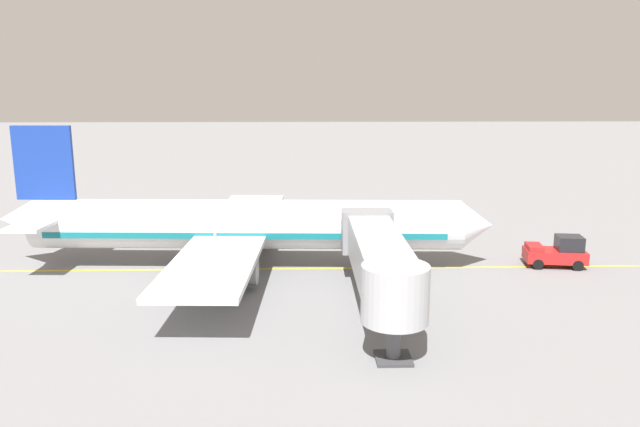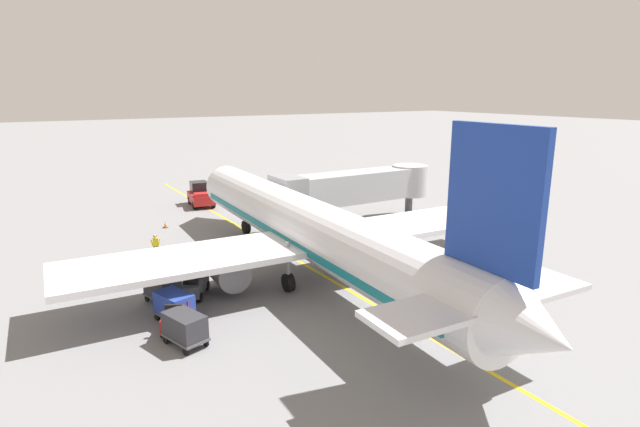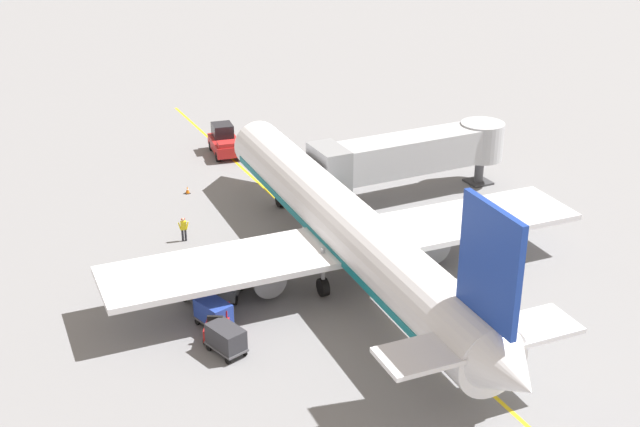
{
  "view_description": "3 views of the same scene",
  "coord_description": "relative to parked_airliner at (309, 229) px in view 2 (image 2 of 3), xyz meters",
  "views": [
    {
      "loc": [
        43.07,
        6.14,
        13.3
      ],
      "look_at": [
        -2.99,
        7.45,
        3.61
      ],
      "focal_mm": 33.49,
      "sensor_mm": 36.0,
      "label": 1
    },
    {
      "loc": [
        -16.38,
        -25.23,
        11.79
      ],
      "look_at": [
        1.83,
        4.55,
        3.24
      ],
      "focal_mm": 28.31,
      "sensor_mm": 36.0,
      "label": 2
    },
    {
      "loc": [
        -22.49,
        -39.46,
        25.13
      ],
      "look_at": [
        -1.8,
        3.28,
        3.72
      ],
      "focal_mm": 47.68,
      "sensor_mm": 36.0,
      "label": 3
    }
  ],
  "objects": [
    {
      "name": "parked_airliner",
      "position": [
        0.0,
        0.0,
        0.0
      ],
      "size": [
        30.21,
        37.32,
        10.63
      ],
      "color": "silver",
      "rests_on": "ground"
    },
    {
      "name": "baggage_cart_third_in_train",
      "position": [
        -9.65,
        -4.91,
        -2.24
      ],
      "size": [
        1.88,
        2.97,
        1.58
      ],
      "color": "#4C4C51",
      "rests_on": "ground"
    },
    {
      "name": "baggage_tug_lead",
      "position": [
        -7.38,
        0.73,
        -2.47
      ],
      "size": [
        2.36,
        2.75,
        1.62
      ],
      "color": "slate",
      "rests_on": "ground"
    },
    {
      "name": "baggage_cart_second_in_train",
      "position": [
        -9.37,
        -2.15,
        -2.24
      ],
      "size": [
        1.88,
        2.97,
        1.58
      ],
      "color": "#4C4C51",
      "rests_on": "ground"
    },
    {
      "name": "safety_cone_nose_left",
      "position": [
        -4.85,
        16.81,
        -2.9
      ],
      "size": [
        0.36,
        0.36,
        0.59
      ],
      "color": "black",
      "rests_on": "ground"
    },
    {
      "name": "ground_plane",
      "position": [
        0.81,
        -1.62,
        -3.19
      ],
      "size": [
        400.0,
        400.0,
        0.0
      ],
      "primitive_type": "plane",
      "color": "slate"
    },
    {
      "name": "jet_bridge",
      "position": [
        10.07,
        8.97,
        0.27
      ],
      "size": [
        15.74,
        3.5,
        4.98
      ],
      "color": "#A8AAAF",
      "rests_on": "ground"
    },
    {
      "name": "pushback_tractor",
      "position": [
        0.73,
        23.78,
        -2.09
      ],
      "size": [
        2.8,
        4.67,
        2.4
      ],
      "color": "#B21E1E",
      "rests_on": "ground"
    },
    {
      "name": "baggage_tug_trailing",
      "position": [
        -9.4,
        -2.97,
        -2.47
      ],
      "size": [
        2.26,
        2.77,
        1.62
      ],
      "color": "#B21E1E",
      "rests_on": "ground"
    },
    {
      "name": "ground_crew_wing_walker",
      "position": [
        -7.56,
        9.02,
        -2.23
      ],
      "size": [
        0.73,
        0.31,
        1.69
      ],
      "color": "#232328",
      "rests_on": "ground"
    },
    {
      "name": "gate_lead_in_line",
      "position": [
        0.81,
        -1.62,
        -3.18
      ],
      "size": [
        0.24,
        80.0,
        0.01
      ],
      "primitive_type": "cube",
      "color": "gold",
      "rests_on": "ground"
    },
    {
      "name": "baggage_cart_front",
      "position": [
        -9.25,
        0.61,
        -2.24
      ],
      "size": [
        1.88,
        2.97,
        1.58
      ],
      "color": "#4C4C51",
      "rests_on": "ground"
    }
  ]
}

